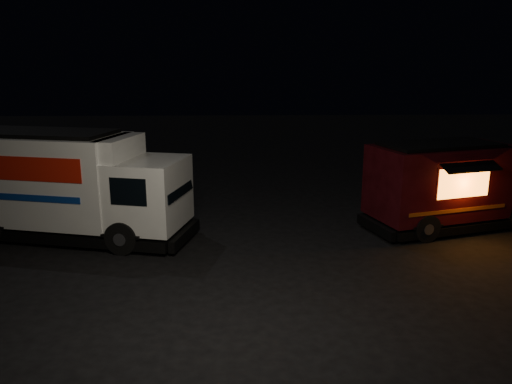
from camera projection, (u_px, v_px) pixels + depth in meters
name	position (u px, v px, depth m)	size (l,w,h in m)	color
ground	(250.00, 269.00, 12.85)	(80.00, 80.00, 0.00)	black
white_truck	(73.00, 185.00, 14.92)	(7.11, 2.43, 3.23)	silver
red_truck	(457.00, 185.00, 15.96)	(5.97, 2.20, 2.78)	#3D0B10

